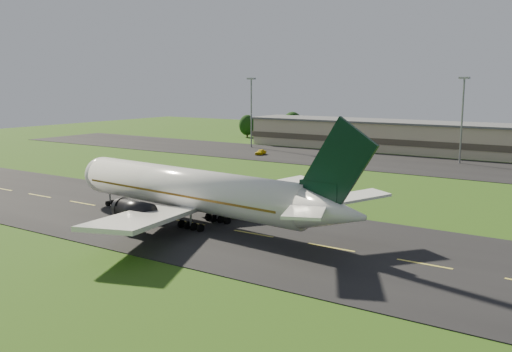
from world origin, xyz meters
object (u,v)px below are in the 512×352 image
Objects in this scene: airliner at (193,190)px; service_vehicle_b at (354,154)px; light_mast_centre at (463,110)px; service_vehicle_a at (261,152)px; terminal at (482,141)px; light_mast_west at (251,104)px.

airliner reaches higher than service_vehicle_b.
airliner is 2.52× the size of light_mast_centre.
airliner is at bearing -179.52° from service_vehicle_b.
airliner is 74.91m from service_vehicle_a.
airliner is 12.12× the size of service_vehicle_a.
airliner is 0.35× the size of terminal.
service_vehicle_b is at bearing -175.21° from light_mast_centre.
airliner is 13.98× the size of service_vehicle_b.
terminal is 64.10m from light_mast_west.
light_mast_centre reaches higher than service_vehicle_a.
terminal is at bearing 22.92° from service_vehicle_a.
light_mast_west is 21.31m from service_vehicle_a.
light_mast_centre reaches higher than airliner.
service_vehicle_a is (11.92, -13.03, -11.92)m from light_mast_west.
airliner is at bearing -100.54° from light_mast_centre.
light_mast_west is at bearing 180.00° from light_mast_centre.
light_mast_west is at bearing 78.49° from service_vehicle_b.
light_mast_west is 5.55× the size of service_vehicle_b.
terminal reaches higher than service_vehicle_a.
light_mast_west reaches higher than service_vehicle_a.
airliner reaches higher than service_vehicle_a.
terminal is at bearing -64.14° from service_vehicle_b.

